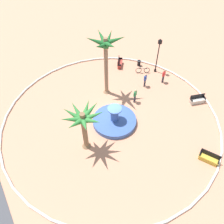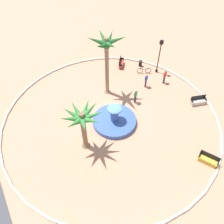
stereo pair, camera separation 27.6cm
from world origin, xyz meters
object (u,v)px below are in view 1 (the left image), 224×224
bicycle_red_frame (143,70)px  person_cyclist_helmet (164,75)px  fountain (114,120)px  trash_bin (139,63)px  palm_tree_near_fountain (83,120)px  person_pedestrian_stroll (135,95)px  bench_east (120,63)px  bench_north (197,100)px  person_cyclist_photo (145,79)px  palm_tree_by_curb (106,51)px  lamppost (158,53)px  bench_west (209,159)px

bicycle_red_frame → person_cyclist_helmet: bearing=-163.1°
fountain → trash_bin: size_ratio=5.75×
bicycle_red_frame → fountain: bearing=123.3°
palm_tree_near_fountain → person_pedestrian_stroll: bearing=-72.7°
fountain → person_cyclist_helmet: size_ratio=2.46×
bench_east → bench_north: (-9.95, -2.99, 0.00)m
bench_east → person_cyclist_helmet: (-5.39, -2.31, 0.61)m
person_cyclist_helmet → person_cyclist_photo: 2.29m
palm_tree_by_curb → trash_bin: (2.03, -6.09, -4.77)m
lamppost → person_cyclist_photo: 3.59m
bench_east → bench_west: bearing=174.1°
bench_west → lamppost: size_ratio=0.38×
lamppost → person_cyclist_photo: size_ratio=2.54×
trash_bin → person_cyclist_photo: bearing=151.1°
bicycle_red_frame → bench_north: bearing=-168.3°
fountain → palm_tree_near_fountain: 4.84m
palm_tree_near_fountain → lamppost: size_ratio=1.03×
palm_tree_near_fountain → palm_tree_by_curb: size_ratio=0.66×
bicycle_red_frame → person_pedestrian_stroll: (-3.55, 3.91, 0.57)m
palm_tree_near_fountain → bench_north: (-1.53, -12.32, -3.09)m
person_cyclist_helmet → lamppost: bearing=-17.8°
fountain → palm_tree_near_fountain: (-0.93, 3.56, 3.14)m
fountain → bench_west: fountain is taller
bench_east → bench_north: 10.39m
fountain → bench_north: fountain is taller
trash_bin → palm_tree_near_fountain: bearing=122.1°
palm_tree_near_fountain → person_pedestrian_stroll: 7.66m
trash_bin → person_cyclist_helmet: bearing=-176.4°
fountain → trash_bin: (6.21, -7.82, 0.09)m
bench_north → lamppost: size_ratio=0.39×
bicycle_red_frame → bench_west: bearing=166.3°
person_cyclist_helmet → person_cyclist_photo: size_ratio=1.00×
fountain → person_pedestrian_stroll: fountain is taller
bench_north → person_pedestrian_stroll: size_ratio=0.98×
palm_tree_by_curb → bench_west: (-12.00, -2.46, -4.81)m
palm_tree_near_fountain → person_cyclist_photo: bearing=-69.1°
bench_north → person_pedestrian_stroll: 6.57m
lamppost → person_cyclist_helmet: size_ratio=2.54×
bench_north → trash_bin: bearing=6.2°
trash_bin → fountain: bearing=128.5°
bench_east → person_cyclist_helmet: size_ratio=0.90×
palm_tree_near_fountain → bicycle_red_frame: palm_tree_near_fountain is taller
bench_east → trash_bin: bench_east is taller
bench_east → person_cyclist_photo: bearing=-178.8°
person_cyclist_photo → lamppost: bearing=-62.9°
lamppost → trash_bin: bearing=24.0°
palm_tree_by_curb → trash_bin: palm_tree_by_curb is taller
fountain → bench_east: bearing=-37.6°
fountain → person_cyclist_photo: (2.67, -5.87, 0.66)m
bench_east → lamppost: 4.98m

